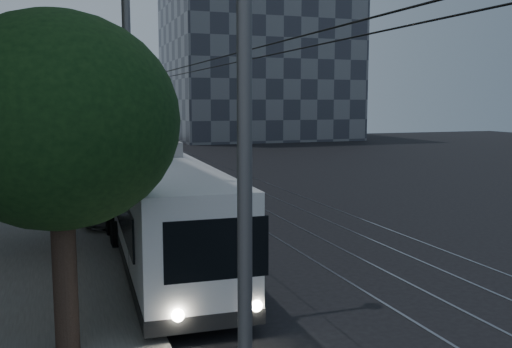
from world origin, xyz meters
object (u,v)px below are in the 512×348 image
at_px(car_white_d, 109,151).
at_px(streetlamp_near, 145,39).
at_px(trolleybus, 163,212).
at_px(car_white_a, 124,176).
at_px(car_white_c, 110,162).
at_px(streetlamp_far, 77,87).
at_px(car_white_b, 108,163).
at_px(pickup_silver, 127,202).

distance_m(car_white_d, streetlamp_near, 34.68).
distance_m(trolleybus, car_white_a, 15.63).
bearing_deg(streetlamp_near, car_white_c, 86.87).
bearing_deg(car_white_d, car_white_a, -95.78).
distance_m(trolleybus, streetlamp_near, 5.24).
xyz_separation_m(car_white_d, streetlamp_far, (-2.69, -8.17, 4.97)).
xyz_separation_m(car_white_c, car_white_d, (0.71, 8.41, 0.04)).
bearing_deg(trolleybus, car_white_b, 91.43).
distance_m(pickup_silver, car_white_b, 15.19).
height_order(streetlamp_near, streetlamp_far, streetlamp_near).
height_order(trolleybus, streetlamp_far, streetlamp_far).
bearing_deg(car_white_c, car_white_a, -95.10).
xyz_separation_m(pickup_silver, car_white_d, (1.60, 25.08, -0.03)).
bearing_deg(car_white_b, pickup_silver, -108.18).
bearing_deg(car_white_a, streetlamp_near, -78.83).
distance_m(car_white_a, car_white_b, 6.37).
height_order(pickup_silver, car_white_c, pickup_silver).
height_order(trolleybus, car_white_b, trolleybus).
relative_size(trolleybus, streetlamp_near, 1.12).
distance_m(car_white_b, car_white_c, 1.53).
height_order(trolleybus, car_white_a, trolleybus).
distance_m(trolleybus, car_white_c, 23.47).
distance_m(trolleybus, car_white_d, 31.89).
relative_size(car_white_b, streetlamp_near, 0.50).
bearing_deg(streetlamp_near, trolleybus, 71.67).
bearing_deg(car_white_b, trolleybus, -106.82).
bearing_deg(pickup_silver, car_white_c, 102.34).
relative_size(trolleybus, car_white_c, 2.78).
xyz_separation_m(car_white_c, streetlamp_near, (-1.41, -25.77, 5.54)).
height_order(trolleybus, streetlamp_near, streetlamp_near).
bearing_deg(pickup_silver, car_white_a, 99.39).
bearing_deg(car_white_a, car_white_c, 106.07).
height_order(car_white_d, streetlamp_near, streetlamp_near).
xyz_separation_m(trolleybus, car_white_c, (0.64, 23.44, -0.91)).
relative_size(trolleybus, car_white_b, 2.25).
distance_m(car_white_b, streetlamp_near, 24.91).
bearing_deg(streetlamp_far, car_white_a, -75.97).
relative_size(car_white_a, streetlamp_far, 0.42).
bearing_deg(car_white_b, car_white_a, -103.00).
distance_m(trolleybus, streetlamp_far, 24.08).
height_order(car_white_a, car_white_b, car_white_b).
relative_size(pickup_silver, streetlamp_near, 0.53).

